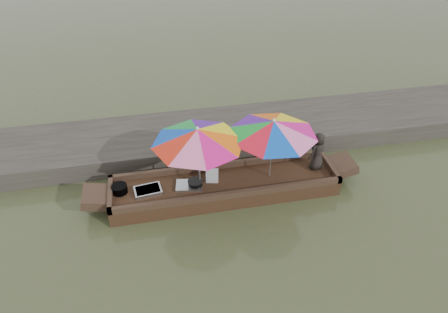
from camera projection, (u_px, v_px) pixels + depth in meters
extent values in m
plane|color=#3F4A27|center=(225.00, 193.00, 9.40)|extent=(80.00, 80.00, 0.00)
cube|color=#2D2B26|center=(209.00, 135.00, 11.01)|extent=(22.00, 2.20, 0.50)
cube|color=black|center=(225.00, 188.00, 9.30)|extent=(5.23, 1.20, 0.35)
cylinder|color=black|center=(120.00, 189.00, 8.85)|extent=(0.35, 0.35, 0.18)
cube|color=silver|center=(148.00, 191.00, 8.88)|extent=(0.64, 0.48, 0.09)
cube|color=silver|center=(189.00, 185.00, 9.05)|extent=(0.65, 0.50, 0.06)
cylinder|color=black|center=(195.00, 184.00, 9.02)|extent=(0.32, 0.32, 0.15)
cube|color=silver|center=(212.00, 176.00, 9.18)|extent=(0.32, 0.28, 0.26)
imported|color=black|center=(318.00, 151.00, 9.36)|extent=(0.56, 0.50, 0.96)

